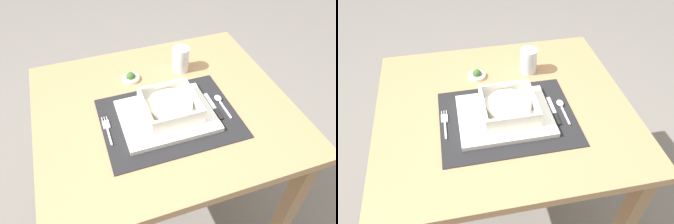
# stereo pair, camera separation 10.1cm
# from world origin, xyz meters

# --- Properties ---
(ground_plane) EXTENTS (6.00, 6.00, 0.00)m
(ground_plane) POSITION_xyz_m (0.00, 0.00, 0.00)
(ground_plane) COLOR slate
(dining_table) EXTENTS (0.86, 0.75, 0.74)m
(dining_table) POSITION_xyz_m (0.00, 0.00, 0.63)
(dining_table) COLOR #A37A51
(dining_table) RESTS_ON ground
(placemat) EXTENTS (0.44, 0.33, 0.00)m
(placemat) POSITION_xyz_m (-0.00, -0.06, 0.74)
(placemat) COLOR black
(placemat) RESTS_ON dining_table
(serving_plate) EXTENTS (0.30, 0.24, 0.02)m
(serving_plate) POSITION_xyz_m (-0.01, -0.05, 0.75)
(serving_plate) COLOR white
(serving_plate) RESTS_ON placemat
(porridge_bowl) EXTENTS (0.17, 0.17, 0.05)m
(porridge_bowl) POSITION_xyz_m (0.01, -0.05, 0.78)
(porridge_bowl) COLOR white
(porridge_bowl) RESTS_ON serving_plate
(fork) EXTENTS (0.02, 0.13, 0.00)m
(fork) POSITION_xyz_m (-0.20, -0.04, 0.75)
(fork) COLOR silver
(fork) RESTS_ON placemat
(spoon) EXTENTS (0.02, 0.12, 0.01)m
(spoon) POSITION_xyz_m (0.19, -0.04, 0.75)
(spoon) COLOR silver
(spoon) RESTS_ON placemat
(butter_knife) EXTENTS (0.01, 0.13, 0.01)m
(butter_knife) POSITION_xyz_m (0.16, -0.07, 0.75)
(butter_knife) COLOR black
(butter_knife) RESTS_ON placemat
(bread_knife) EXTENTS (0.01, 0.13, 0.01)m
(bread_knife) POSITION_xyz_m (0.13, -0.05, 0.75)
(bread_knife) COLOR #59331E
(bread_knife) RESTS_ON placemat
(drinking_glass) EXTENTS (0.06, 0.06, 0.10)m
(drinking_glass) POSITION_xyz_m (0.13, 0.18, 0.78)
(drinking_glass) COLOR white
(drinking_glass) RESTS_ON dining_table
(condiment_saucer) EXTENTS (0.06, 0.06, 0.03)m
(condiment_saucer) POSITION_xyz_m (-0.07, 0.18, 0.75)
(condiment_saucer) COLOR white
(condiment_saucer) RESTS_ON dining_table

